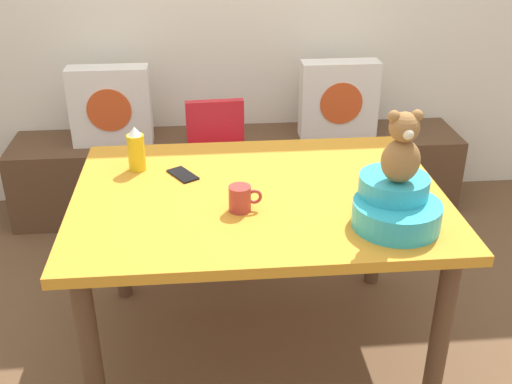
# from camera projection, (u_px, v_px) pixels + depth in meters

# --- Properties ---
(ground_plane) EXTENTS (8.00, 8.00, 0.00)m
(ground_plane) POSITION_uv_depth(u_px,v_px,m) (258.00, 344.00, 2.67)
(ground_plane) COLOR brown
(window_bench) EXTENTS (2.60, 0.44, 0.46)m
(window_bench) POSITION_uv_depth(u_px,v_px,m) (238.00, 173.00, 3.69)
(window_bench) COLOR brown
(window_bench) RESTS_ON ground_plane
(pillow_floral_left) EXTENTS (0.44, 0.15, 0.44)m
(pillow_floral_left) POSITION_uv_depth(u_px,v_px,m) (111.00, 106.00, 3.41)
(pillow_floral_left) COLOR white
(pillow_floral_left) RESTS_ON window_bench
(pillow_floral_right) EXTENTS (0.44, 0.15, 0.44)m
(pillow_floral_right) POSITION_uv_depth(u_px,v_px,m) (339.00, 99.00, 3.52)
(pillow_floral_right) COLOR white
(pillow_floral_right) RESTS_ON window_bench
(book_stack) EXTENTS (0.20, 0.14, 0.05)m
(book_stack) POSITION_uv_depth(u_px,v_px,m) (208.00, 134.00, 3.56)
(book_stack) COLOR #A49AAA
(book_stack) RESTS_ON window_bench
(dining_table) EXTENTS (1.40, 1.03, 0.74)m
(dining_table) POSITION_uv_depth(u_px,v_px,m) (258.00, 213.00, 2.38)
(dining_table) COLOR orange
(dining_table) RESTS_ON ground_plane
(highchair) EXTENTS (0.34, 0.46, 0.79)m
(highchair) POSITION_uv_depth(u_px,v_px,m) (218.00, 159.00, 3.16)
(highchair) COLOR red
(highchair) RESTS_ON ground_plane
(infant_seat_teal) EXTENTS (0.30, 0.33, 0.16)m
(infant_seat_teal) POSITION_uv_depth(u_px,v_px,m) (395.00, 205.00, 2.09)
(infant_seat_teal) COLOR #2FAEC2
(infant_seat_teal) RESTS_ON dining_table
(teddy_bear) EXTENTS (0.13, 0.12, 0.25)m
(teddy_bear) POSITION_uv_depth(u_px,v_px,m) (402.00, 149.00, 2.00)
(teddy_bear) COLOR olive
(teddy_bear) RESTS_ON infant_seat_teal
(ketchup_bottle) EXTENTS (0.07, 0.07, 0.18)m
(ketchup_bottle) POSITION_uv_depth(u_px,v_px,m) (136.00, 150.00, 2.48)
(ketchup_bottle) COLOR gold
(ketchup_bottle) RESTS_ON dining_table
(coffee_mug) EXTENTS (0.12, 0.08, 0.09)m
(coffee_mug) POSITION_uv_depth(u_px,v_px,m) (241.00, 198.00, 2.19)
(coffee_mug) COLOR #9E332D
(coffee_mug) RESTS_ON dining_table
(dinner_plate_near) EXTENTS (0.20, 0.20, 0.01)m
(dinner_plate_near) POSITION_uv_depth(u_px,v_px,m) (389.00, 176.00, 2.45)
(dinner_plate_near) COLOR white
(dinner_plate_near) RESTS_ON dining_table
(cell_phone) EXTENTS (0.13, 0.16, 0.01)m
(cell_phone) POSITION_uv_depth(u_px,v_px,m) (183.00, 175.00, 2.47)
(cell_phone) COLOR black
(cell_phone) RESTS_ON dining_table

